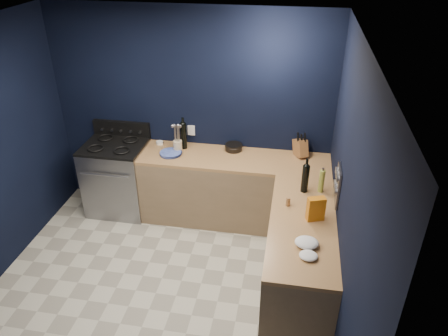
% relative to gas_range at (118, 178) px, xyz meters
% --- Properties ---
extents(floor, '(3.50, 3.50, 0.02)m').
position_rel_gas_range_xyz_m(floor, '(0.93, -1.42, -0.47)').
color(floor, '#BAB6A1').
rests_on(floor, ground).
extents(ceiling, '(3.50, 3.50, 0.02)m').
position_rel_gas_range_xyz_m(ceiling, '(0.93, -1.42, 2.15)').
color(ceiling, silver).
rests_on(ceiling, ground).
extents(wall_back, '(3.50, 0.02, 2.60)m').
position_rel_gas_range_xyz_m(wall_back, '(0.93, 0.34, 0.84)').
color(wall_back, black).
rests_on(wall_back, ground).
extents(wall_right, '(0.02, 3.50, 2.60)m').
position_rel_gas_range_xyz_m(wall_right, '(2.69, -1.42, 0.84)').
color(wall_right, black).
rests_on(wall_right, ground).
extents(cab_back, '(2.30, 0.63, 0.86)m').
position_rel_gas_range_xyz_m(cab_back, '(1.53, 0.02, -0.03)').
color(cab_back, '#83684B').
rests_on(cab_back, floor).
extents(top_back, '(2.30, 0.63, 0.04)m').
position_rel_gas_range_xyz_m(top_back, '(1.53, 0.02, 0.42)').
color(top_back, brown).
rests_on(top_back, cab_back).
extents(cab_right, '(0.63, 1.67, 0.86)m').
position_rel_gas_range_xyz_m(cab_right, '(2.37, -1.13, -0.03)').
color(cab_right, '#83684B').
rests_on(cab_right, floor).
extents(top_right, '(0.63, 1.67, 0.04)m').
position_rel_gas_range_xyz_m(top_right, '(2.37, -1.13, 0.42)').
color(top_right, brown).
rests_on(top_right, cab_right).
extents(gas_range, '(0.76, 0.66, 0.92)m').
position_rel_gas_range_xyz_m(gas_range, '(0.00, 0.00, 0.00)').
color(gas_range, gray).
rests_on(gas_range, floor).
extents(oven_door, '(0.59, 0.02, 0.42)m').
position_rel_gas_range_xyz_m(oven_door, '(0.00, -0.32, -0.01)').
color(oven_door, black).
rests_on(oven_door, gas_range).
extents(cooktop, '(0.76, 0.66, 0.03)m').
position_rel_gas_range_xyz_m(cooktop, '(0.00, 0.00, 0.48)').
color(cooktop, black).
rests_on(cooktop, gas_range).
extents(backguard, '(0.76, 0.06, 0.20)m').
position_rel_gas_range_xyz_m(backguard, '(0.00, 0.30, 0.58)').
color(backguard, black).
rests_on(backguard, gas_range).
extents(spice_panel, '(0.02, 0.28, 0.38)m').
position_rel_gas_range_xyz_m(spice_panel, '(2.67, -0.87, 0.72)').
color(spice_panel, gray).
rests_on(spice_panel, wall_right).
extents(wall_outlet, '(0.09, 0.02, 0.13)m').
position_rel_gas_range_xyz_m(wall_outlet, '(0.93, 0.32, 0.62)').
color(wall_outlet, white).
rests_on(wall_outlet, wall_back).
extents(plate_stack, '(0.31, 0.31, 0.03)m').
position_rel_gas_range_xyz_m(plate_stack, '(0.75, -0.03, 0.46)').
color(plate_stack, '#303F96').
rests_on(plate_stack, top_back).
extents(ramekin, '(0.12, 0.12, 0.04)m').
position_rel_gas_range_xyz_m(ramekin, '(0.53, 0.22, 0.46)').
color(ramekin, white).
rests_on(ramekin, top_back).
extents(utensil_crock, '(0.14, 0.14, 0.14)m').
position_rel_gas_range_xyz_m(utensil_crock, '(0.81, 0.07, 0.51)').
color(utensil_crock, beige).
rests_on(utensil_crock, top_back).
extents(wine_bottle_back, '(0.10, 0.10, 0.33)m').
position_rel_gas_range_xyz_m(wine_bottle_back, '(0.87, 0.17, 0.60)').
color(wine_bottle_back, black).
rests_on(wine_bottle_back, top_back).
extents(lemon_basket, '(0.26, 0.26, 0.08)m').
position_rel_gas_range_xyz_m(lemon_basket, '(1.49, 0.22, 0.48)').
color(lemon_basket, black).
rests_on(lemon_basket, top_back).
extents(knife_block, '(0.22, 0.27, 0.26)m').
position_rel_gas_range_xyz_m(knife_block, '(2.31, 0.21, 0.54)').
color(knife_block, brown).
rests_on(knife_block, top_back).
extents(wine_bottle_right, '(0.08, 0.08, 0.30)m').
position_rel_gas_range_xyz_m(wine_bottle_right, '(2.37, -0.59, 0.59)').
color(wine_bottle_right, black).
rests_on(wine_bottle_right, top_right).
extents(oil_bottle, '(0.07, 0.07, 0.25)m').
position_rel_gas_range_xyz_m(oil_bottle, '(2.54, -0.56, 0.57)').
color(oil_bottle, '#96A03B').
rests_on(oil_bottle, top_right).
extents(spice_jar_near, '(0.05, 0.05, 0.09)m').
position_rel_gas_range_xyz_m(spice_jar_near, '(2.21, -0.88, 0.49)').
color(spice_jar_near, olive).
rests_on(spice_jar_near, top_right).
extents(spice_jar_far, '(0.06, 0.06, 0.09)m').
position_rel_gas_range_xyz_m(spice_jar_far, '(2.47, -0.99, 0.49)').
color(spice_jar_far, olive).
rests_on(spice_jar_far, top_right).
extents(crouton_bag, '(0.18, 0.13, 0.24)m').
position_rel_gas_range_xyz_m(crouton_bag, '(2.47, -1.07, 0.56)').
color(crouton_bag, '#BB1008').
rests_on(crouton_bag, top_right).
extents(towel_front, '(0.24, 0.22, 0.07)m').
position_rel_gas_range_xyz_m(towel_front, '(2.40, -1.48, 0.48)').
color(towel_front, white).
rests_on(towel_front, top_right).
extents(towel_end, '(0.18, 0.17, 0.05)m').
position_rel_gas_range_xyz_m(towel_end, '(2.42, -1.63, 0.46)').
color(towel_end, white).
rests_on(towel_end, top_right).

